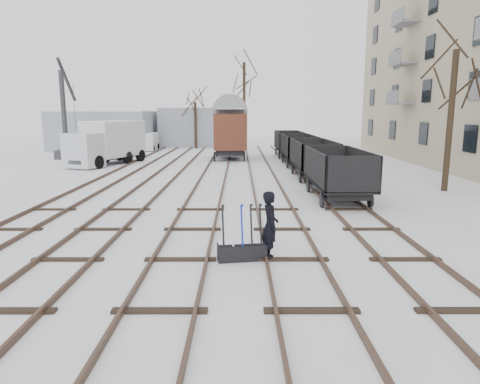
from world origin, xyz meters
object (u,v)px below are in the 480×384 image
object	(u,v)px
box_van_wagon	(230,130)
crane	(66,133)
worker	(270,225)
lorry	(108,142)
ground_frame	(242,250)
freight_wagon_a	(337,181)
panel_van	(148,141)

from	to	relation	value
box_van_wagon	crane	bearing A→B (deg)	176.11
worker	lorry	bearing A→B (deg)	20.32
lorry	ground_frame	bearing A→B (deg)	-43.44
freight_wagon_a	lorry	xyz separation A→B (m)	(-14.39, 13.31, 0.83)
freight_wagon_a	crane	size ratio (longest dim) A/B	0.66
freight_wagon_a	crane	xyz separation A→B (m)	(-19.22, 17.70, 1.33)
worker	panel_van	bearing A→B (deg)	10.66
freight_wagon_a	box_van_wagon	distance (m)	18.12
ground_frame	panel_van	world-z (taller)	panel_van
worker	box_van_wagon	size ratio (longest dim) A/B	0.33
lorry	crane	world-z (taller)	crane
worker	crane	world-z (taller)	crane
freight_wagon_a	lorry	bearing A→B (deg)	137.24
box_van_wagon	worker	bearing A→B (deg)	-88.49
ground_frame	crane	world-z (taller)	crane
ground_frame	worker	distance (m)	0.99
freight_wagon_a	lorry	distance (m)	19.62
box_van_wagon	ground_frame	bearing A→B (deg)	-90.18
ground_frame	worker	world-z (taller)	worker
worker	freight_wagon_a	xyz separation A→B (m)	(3.61, 8.10, -0.07)
box_van_wagon	lorry	xyz separation A→B (m)	(-9.15, -3.96, -0.76)
lorry	panel_van	size ratio (longest dim) A/B	1.85
freight_wagon_a	panel_van	distance (m)	29.46
box_van_wagon	crane	size ratio (longest dim) A/B	0.67
crane	ground_frame	bearing A→B (deg)	-66.93
crane	lorry	bearing A→B (deg)	-49.02
worker	freight_wagon_a	world-z (taller)	freight_wagon_a
ground_frame	box_van_wagon	world-z (taller)	box_van_wagon
worker	box_van_wagon	bearing A→B (deg)	-2.74
ground_frame	lorry	bearing A→B (deg)	106.04
lorry	crane	xyz separation A→B (m)	(-4.83, 4.39, 0.51)
crane	worker	bearing A→B (deg)	-65.60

